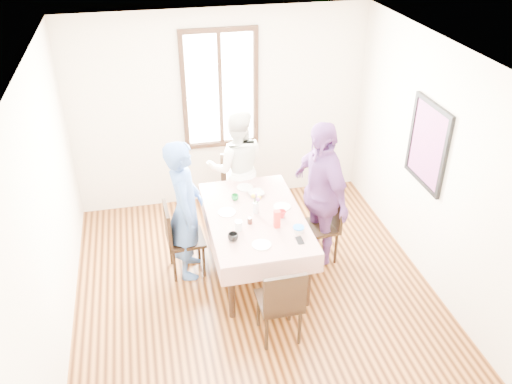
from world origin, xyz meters
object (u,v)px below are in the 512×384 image
chair_left (186,239)px  chair_near (279,301)px  chair_right (318,227)px  person_far (237,168)px  dining_table (255,243)px  person_right (319,195)px  person_left (185,210)px  chair_far (237,190)px

chair_left → chair_near: same height
chair_right → person_far: 1.34m
dining_table → person_right: person_right is taller
person_right → person_left: bearing=-106.0°
person_right → chair_left: bearing=-106.0°
chair_right → chair_near: same height
chair_near → person_left: bearing=120.9°
chair_left → person_far: size_ratio=0.57×
chair_right → chair_far: size_ratio=1.00×
person_left → person_far: person_left is taller
chair_right → person_right: 0.45m
chair_far → person_right: 1.38m
chair_left → person_far: 1.27m
chair_left → chair_far: 1.24m
person_right → chair_right: bearing=77.7°
chair_near → person_right: bearing=55.4°
chair_left → chair_right: bearing=83.6°
dining_table → person_far: person_far is taller
chair_right → person_far: size_ratio=0.57×
person_right → dining_table: bearing=-98.6°
chair_far → chair_left: bearing=58.4°
chair_far → person_right: bearing=134.5°
chair_near → dining_table: bearing=89.2°
chair_left → person_right: person_right is taller
person_far → chair_right: bearing=133.8°
chair_right → chair_near: size_ratio=1.00×
person_left → person_right: bearing=-86.5°
dining_table → chair_left: (-0.79, 0.15, 0.08)m
chair_right → person_left: person_left is taller
dining_table → chair_near: bearing=-90.0°
person_left → chair_left: bearing=97.2°
chair_right → person_left: size_ratio=0.54×
chair_left → chair_right: (1.58, -0.10, 0.00)m
chair_left → chair_near: (0.79, -1.25, 0.00)m
person_far → chair_far: bearing=-83.8°
dining_table → chair_right: (0.79, 0.05, 0.08)m
person_left → chair_far: bearing=-31.9°
chair_near → person_left: person_left is taller
chair_far → person_far: size_ratio=0.57×
chair_left → chair_far: size_ratio=1.00×
person_far → person_right: person_right is taller
dining_table → chair_left: chair_left is taller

